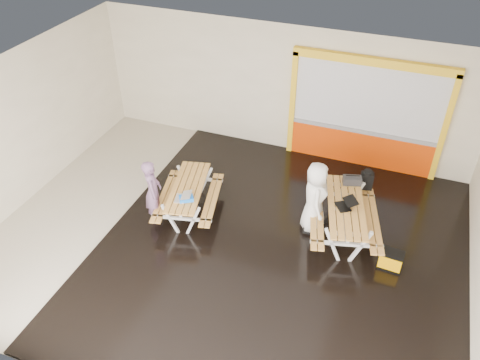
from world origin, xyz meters
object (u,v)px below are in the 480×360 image
at_px(laptop_right, 346,205).
at_px(laptop_left, 183,197).
at_px(picnic_table_left, 188,193).
at_px(fluke_bag, 391,260).
at_px(backpack, 367,180).
at_px(person_right, 315,197).
at_px(toolbox, 352,180).
at_px(picnic_table_right, 345,212).
at_px(dark_case, 313,228).
at_px(blue_pouch, 186,198).
at_px(person_left, 153,192).

bearing_deg(laptop_right, laptop_left, -165.14).
distance_m(picnic_table_left, fluke_bag, 4.59).
distance_m(laptop_right, backpack, 1.26).
relative_size(laptop_left, fluke_bag, 0.86).
distance_m(person_right, toolbox, 1.04).
relative_size(person_right, laptop_right, 3.17).
bearing_deg(picnic_table_right, toolbox, 92.21).
xyz_separation_m(person_right, backpack, (0.93, 1.20, -0.11)).
xyz_separation_m(picnic_table_right, dark_case, (-0.62, -0.14, -0.53)).
relative_size(laptop_left, toolbox, 0.96).
bearing_deg(laptop_right, toolbox, 91.60).
bearing_deg(blue_pouch, person_right, 19.63).
height_order(picnic_table_left, laptop_left, laptop_left).
height_order(picnic_table_right, fluke_bag, picnic_table_right).
height_order(picnic_table_right, backpack, backpack).
bearing_deg(blue_pouch, laptop_left, 176.42).
xyz_separation_m(person_right, laptop_right, (0.67, -0.03, 0.02)).
distance_m(laptop_right, toolbox, 0.85).
relative_size(person_right, toolbox, 3.79).
height_order(person_right, laptop_right, person_right).
height_order(person_left, dark_case, person_left).
xyz_separation_m(laptop_right, blue_pouch, (-3.27, -0.90, -0.09)).
xyz_separation_m(laptop_right, dark_case, (-0.61, -0.09, -0.78)).
height_order(backpack, dark_case, backpack).
distance_m(laptop_left, toolbox, 3.77).
height_order(picnic_table_left, blue_pouch, blue_pouch).
distance_m(picnic_table_right, person_right, 0.71).
relative_size(person_right, backpack, 3.45).
relative_size(blue_pouch, toolbox, 0.67).
relative_size(person_left, backpack, 3.21).
bearing_deg(blue_pouch, person_left, -177.59).
xyz_separation_m(picnic_table_right, person_right, (-0.67, -0.02, 0.24)).
bearing_deg(toolbox, backpack, 52.50).
relative_size(laptop_left, blue_pouch, 1.43).
relative_size(person_left, person_right, 0.93).
bearing_deg(laptop_right, person_right, 177.24).
xyz_separation_m(person_left, laptop_left, (0.71, 0.04, 0.01)).
xyz_separation_m(picnic_table_right, fluke_bag, (1.11, -0.66, -0.41)).
bearing_deg(picnic_table_right, person_left, -166.44).
bearing_deg(laptop_right, picnic_table_left, -172.70).
relative_size(blue_pouch, dark_case, 0.73).
distance_m(picnic_table_left, picnic_table_right, 3.50).
xyz_separation_m(person_left, fluke_bag, (5.18, 0.32, -0.57)).
bearing_deg(toolbox, laptop_right, -88.40).
xyz_separation_m(person_left, backpack, (4.34, 2.16, -0.03)).
height_order(blue_pouch, dark_case, blue_pouch).
xyz_separation_m(person_left, laptop_right, (4.07, 0.93, 0.09)).
xyz_separation_m(person_left, toolbox, (4.05, 1.78, 0.13)).
xyz_separation_m(toolbox, backpack, (0.29, 0.38, -0.16)).
bearing_deg(picnic_table_right, laptop_left, -164.35).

